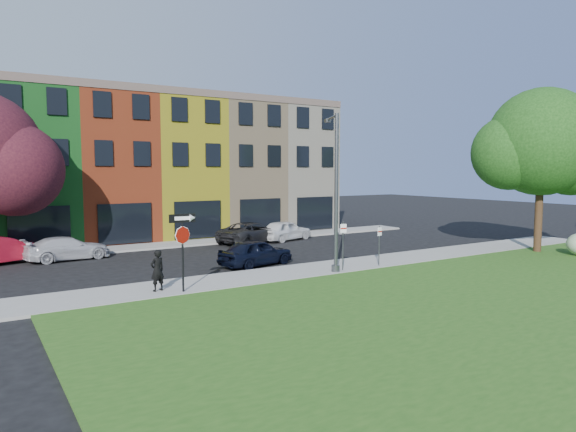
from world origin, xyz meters
TOP-DOWN VIEW (x-y plane):
  - ground at (0.00, 0.00)m, footprint 120.00×120.00m
  - sidewalk_near at (2.00, 3.00)m, footprint 40.00×3.00m
  - sidewalk_far at (-3.00, 15.00)m, footprint 40.00×2.40m
  - rowhouse_block at (-2.50, 21.18)m, footprint 30.00×10.12m
  - stop_sign at (-6.49, 1.88)m, footprint 1.05×0.13m
  - man at (-7.32, 2.54)m, footprint 0.83×0.73m
  - sedan_near at (-1.09, 5.76)m, footprint 3.51×4.88m
  - parked_car_red at (-12.27, 13.32)m, footprint 4.56×5.66m
  - parked_car_silver at (-9.04, 12.80)m, footprint 2.90×4.91m
  - parked_car_dark at (2.62, 13.17)m, footprint 6.19×6.94m
  - parked_car_white at (5.26, 13.08)m, footprint 4.02×5.14m
  - street_lamp at (1.22, 2.10)m, footprint 1.30×2.41m
  - parking_sign_a at (1.63, 1.99)m, footprint 0.32×0.12m
  - parking_sign_b at (3.90, 1.92)m, footprint 0.32×0.11m
  - tree_park_a at (15.24, 0.46)m, footprint 7.56×6.62m

SIDE VIEW (x-z plane):
  - ground at x=0.00m, z-range 0.00..0.00m
  - sidewalk_near at x=2.00m, z-range 0.00..0.12m
  - sidewalk_far at x=-3.00m, z-range 0.00..0.12m
  - parked_car_silver at x=-9.04m, z-range 0.00..1.30m
  - sedan_near at x=-1.09m, z-range 0.00..1.41m
  - parked_car_white at x=5.26m, z-range 0.00..1.43m
  - parked_car_dark at x=2.62m, z-range 0.00..1.44m
  - parked_car_red at x=-12.27m, z-range 0.00..1.53m
  - man at x=-7.32m, z-range 0.12..1.80m
  - parking_sign_b at x=3.90m, z-range 0.38..2.40m
  - parking_sign_a at x=1.63m, z-range 0.40..2.76m
  - stop_sign at x=-6.49m, z-range 0.77..3.88m
  - street_lamp at x=1.22m, z-range 0.15..7.61m
  - rowhouse_block at x=-2.50m, z-range -0.01..9.99m
  - tree_park_a at x=15.24m, z-range 1.60..11.24m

